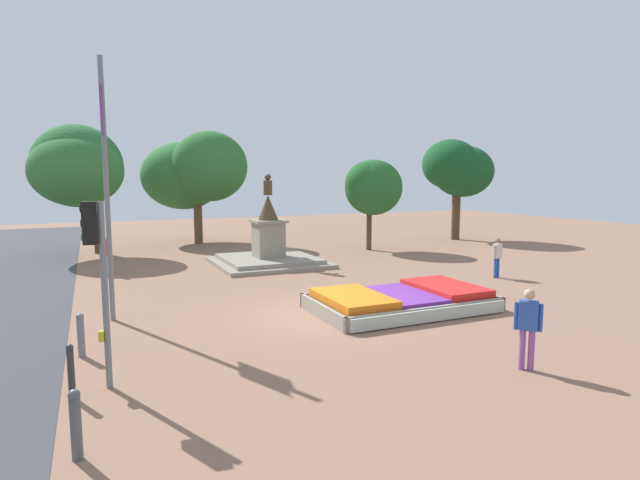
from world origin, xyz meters
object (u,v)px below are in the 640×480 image
at_px(flower_planter, 402,301).
at_px(kerb_bollard_south, 76,423).
at_px(statue_monument, 269,250).
at_px(traffic_light_near_crossing, 97,261).
at_px(banner_pole, 106,179).
at_px(kerb_bollard_mid_b, 81,334).
at_px(pedestrian_near_planter, 528,323).
at_px(pedestrian_crossing_plaza, 497,255).
at_px(kerb_bollard_mid_a, 71,371).
at_px(pedestrian_with_handbag, 107,252).

relative_size(flower_planter, kerb_bollard_south, 5.22).
distance_m(statue_monument, traffic_light_near_crossing, 14.48).
relative_size(banner_pole, kerb_bollard_mid_b, 7.20).
distance_m(pedestrian_near_planter, pedestrian_crossing_plaza, 10.46).
height_order(pedestrian_crossing_plaza, kerb_bollard_mid_b, pedestrian_crossing_plaza).
distance_m(pedestrian_crossing_plaza, kerb_bollard_mid_b, 15.75).
relative_size(kerb_bollard_south, kerb_bollard_mid_b, 1.04).
distance_m(banner_pole, pedestrian_near_planter, 11.43).
relative_size(pedestrian_crossing_plaza, kerb_bollard_south, 1.56).
relative_size(traffic_light_near_crossing, kerb_bollard_mid_b, 3.54).
xyz_separation_m(banner_pole, kerb_bollard_mid_a, (-0.91, -5.32, -3.48)).
height_order(banner_pole, kerb_bollard_mid_b, banner_pole).
bearing_deg(pedestrian_crossing_plaza, pedestrian_near_planter, -130.88).
distance_m(statue_monument, pedestrian_crossing_plaza, 10.27).
bearing_deg(banner_pole, flower_planter, -17.06).
bearing_deg(statue_monument, pedestrian_near_planter, -87.60).
bearing_deg(kerb_bollard_mid_b, statue_monument, 51.81).
xyz_separation_m(pedestrian_with_handbag, pedestrian_near_planter, (7.69, -15.52, 0.07)).
bearing_deg(kerb_bollard_south, pedestrian_with_handbag, 86.61).
xyz_separation_m(traffic_light_near_crossing, banner_pole, (0.37, 5.05, 1.53)).
xyz_separation_m(statue_monument, banner_pole, (-7.19, -7.18, 3.31)).
xyz_separation_m(pedestrian_with_handbag, kerb_bollard_south, (-0.91, -15.32, -0.39)).
height_order(pedestrian_with_handbag, kerb_bollard_south, pedestrian_with_handbag).
bearing_deg(pedestrian_with_handbag, kerb_bollard_mid_a, -94.53).
distance_m(statue_monument, kerb_bollard_mid_a, 14.89).
height_order(pedestrian_near_planter, kerb_bollard_mid_b, pedestrian_near_planter).
bearing_deg(kerb_bollard_mid_b, pedestrian_with_handbag, 85.19).
xyz_separation_m(pedestrian_near_planter, kerb_bollard_mid_a, (-8.73, 2.46, -0.48)).
relative_size(pedestrian_near_planter, kerb_bollard_south, 1.66).
distance_m(flower_planter, banner_pole, 9.38).
xyz_separation_m(kerb_bollard_south, kerb_bollard_mid_b, (0.01, 4.63, -0.02)).
xyz_separation_m(pedestrian_crossing_plaza, kerb_bollard_south, (-15.45, -7.71, -0.40)).
distance_m(kerb_bollard_south, kerb_bollard_mid_a, 2.27).
xyz_separation_m(pedestrian_with_handbag, kerb_bollard_mid_a, (-1.03, -13.06, -0.40)).
relative_size(flower_planter, pedestrian_with_handbag, 3.29).
relative_size(kerb_bollard_mid_a, kerb_bollard_mid_b, 1.02).
bearing_deg(flower_planter, pedestrian_near_planter, -94.49).
xyz_separation_m(flower_planter, kerb_bollard_south, (-9.01, -5.06, 0.27)).
bearing_deg(banner_pole, pedestrian_with_handbag, 89.12).
relative_size(traffic_light_near_crossing, kerb_bollard_mid_a, 3.46).
bearing_deg(banner_pole, kerb_bollard_south, -95.94).
xyz_separation_m(statue_monument, kerb_bollard_mid_b, (-7.97, -10.13, -0.18)).
distance_m(pedestrian_with_handbag, pedestrian_crossing_plaza, 16.41).
bearing_deg(pedestrian_crossing_plaza, flower_planter, -157.57).
bearing_deg(pedestrian_crossing_plaza, kerb_bollard_south, -153.47).
bearing_deg(kerb_bollard_mid_b, pedestrian_crossing_plaza, 11.29).
bearing_deg(kerb_bollard_south, pedestrian_near_planter, -1.30).
height_order(statue_monument, kerb_bollard_south, statue_monument).
height_order(statue_monument, pedestrian_near_planter, statue_monument).
bearing_deg(banner_pole, pedestrian_crossing_plaza, 0.51).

